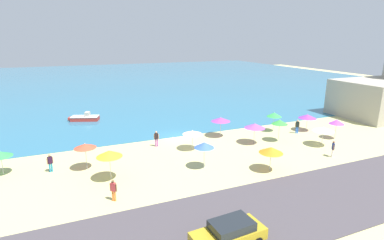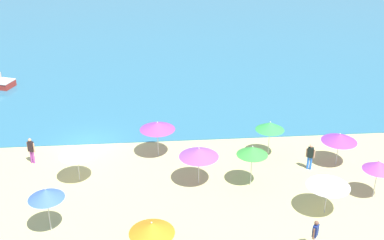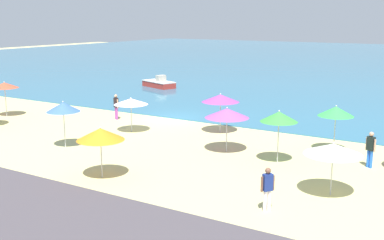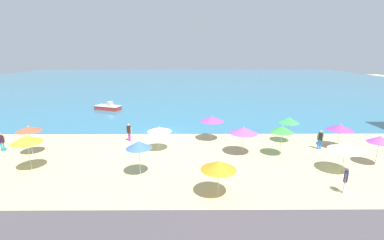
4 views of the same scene
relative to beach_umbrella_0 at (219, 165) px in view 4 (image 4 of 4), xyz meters
name	(u,v)px [view 4 (image 4 of 4)]	position (x,y,z in m)	size (l,w,h in m)	color
ground_plane	(165,134)	(-4.46, 12.44, -2.02)	(160.00, 160.00, 0.00)	#C6BE7C
sea	(182,81)	(-4.46, 67.44, -2.00)	(150.00, 110.00, 0.05)	teal
beach_umbrella_0	(219,165)	(0.00, 0.00, 0.00)	(2.15, 2.15, 2.37)	#B2B2B7
beach_umbrella_1	(139,145)	(-5.29, 2.85, 0.27)	(1.85, 1.85, 2.62)	#B2B2B7
beach_umbrella_2	(346,147)	(9.51, 3.21, -0.07)	(2.37, 2.37, 2.25)	#B2B2B7
beach_umbrella_3	(159,129)	(-4.42, 7.70, -0.06)	(2.15, 2.15, 2.22)	#B2B2B7
beach_umbrella_4	(340,127)	(12.01, 8.30, -0.08)	(2.28, 2.28, 2.27)	#B2B2B7
beach_umbrella_5	(212,119)	(0.47, 10.45, 0.18)	(2.35, 2.35, 2.52)	#B2B2B7
beach_umbrella_6	(244,130)	(2.85, 6.76, 0.11)	(2.39, 2.39, 2.47)	#B2B2B7
beach_umbrella_7	(27,139)	(-13.64, 3.73, 0.39)	(2.16, 2.16, 2.75)	#B2B2B7
beach_umbrella_8	(289,120)	(7.83, 9.73, 0.22)	(1.90, 1.90, 2.58)	#B2B2B7
beach_umbrella_10	(29,129)	(-15.36, 6.77, 0.28)	(1.98, 1.98, 2.57)	#B2B2B7
beach_umbrella_11	(282,129)	(5.96, 6.31, 0.33)	(1.86, 1.86, 2.68)	#B2B2B7
beach_umbrella_12	(380,139)	(12.81, 4.42, 0.09)	(1.76, 1.76, 2.46)	#B2B2B7
bather_0	(129,131)	(-7.74, 10.14, -1.00)	(0.53, 0.35, 1.81)	#A343A1
bather_1	(320,139)	(10.06, 7.86, -1.02)	(0.51, 0.36, 1.79)	blue
bather_2	(1,141)	(-18.41, 7.49, -1.07)	(0.53, 0.35, 1.70)	teal
bather_3	(346,179)	(7.93, 0.28, -1.07)	(0.40, 0.47, 1.70)	white
skiff_nearshore	(108,107)	(-14.39, 24.69, -1.60)	(4.46, 2.88, 1.28)	#B13128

